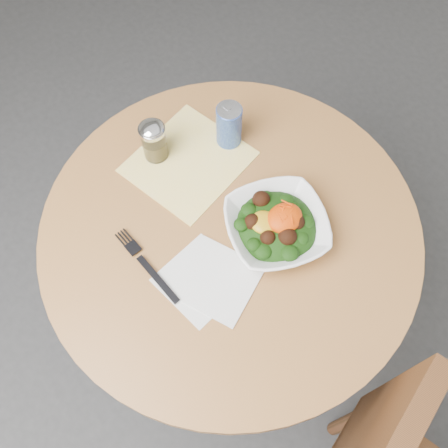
% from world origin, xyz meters
% --- Properties ---
extents(ground, '(6.00, 6.00, 0.00)m').
position_xyz_m(ground, '(0.00, 0.00, 0.00)').
color(ground, '#303032').
rests_on(ground, ground).
extents(table, '(0.90, 0.90, 0.75)m').
position_xyz_m(table, '(0.00, 0.00, 0.55)').
color(table, black).
rests_on(table, ground).
extents(cloth_napkin, '(0.32, 0.31, 0.00)m').
position_xyz_m(cloth_napkin, '(0.03, 0.21, 0.75)').
color(cloth_napkin, yellow).
rests_on(cloth_napkin, table).
extents(paper_napkins, '(0.23, 0.22, 0.00)m').
position_xyz_m(paper_napkins, '(-0.12, -0.08, 0.75)').
color(paper_napkins, silver).
rests_on(paper_napkins, table).
extents(salad_bowl, '(0.30, 0.30, 0.09)m').
position_xyz_m(salad_bowl, '(0.08, -0.07, 0.78)').
color(salad_bowl, white).
rests_on(salad_bowl, table).
extents(fork, '(0.03, 0.22, 0.00)m').
position_xyz_m(fork, '(-0.21, 0.04, 0.76)').
color(fork, black).
rests_on(fork, table).
extents(spice_shaker, '(0.07, 0.07, 0.12)m').
position_xyz_m(spice_shaker, '(-0.03, 0.28, 0.81)').
color(spice_shaker, silver).
rests_on(spice_shaker, table).
extents(beverage_can, '(0.06, 0.06, 0.12)m').
position_xyz_m(beverage_can, '(0.15, 0.20, 0.81)').
color(beverage_can, navy).
rests_on(beverage_can, table).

